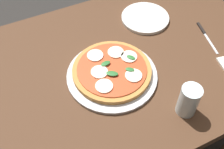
{
  "coord_description": "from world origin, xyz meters",
  "views": [
    {
      "loc": [
        0.34,
        0.62,
        1.53
      ],
      "look_at": [
        0.06,
        0.05,
        0.74
      ],
      "focal_mm": 44.97,
      "sensor_mm": 36.0,
      "label": 1
    }
  ],
  "objects": [
    {
      "name": "glass_cup",
      "position": [
        -0.09,
        0.28,
        0.79
      ],
      "size": [
        0.07,
        0.07,
        0.12
      ],
      "primitive_type": "cylinder",
      "color": "silver",
      "rests_on": "dining_table"
    },
    {
      "name": "plate_white",
      "position": [
        -0.21,
        -0.18,
        0.74
      ],
      "size": [
        0.21,
        0.21,
        0.01
      ],
      "primitive_type": "cylinder",
      "color": "white",
      "rests_on": "dining_table"
    },
    {
      "name": "pizza",
      "position": [
        0.06,
        0.04,
        0.76
      ],
      "size": [
        0.29,
        0.29,
        0.03
      ],
      "color": "#C6843F",
      "rests_on": "serving_tray"
    },
    {
      "name": "dining_table",
      "position": [
        0.0,
        0.0,
        0.62
      ],
      "size": [
        1.2,
        0.82,
        0.73
      ],
      "color": "#4C301E",
      "rests_on": "ground_plane"
    },
    {
      "name": "knife",
      "position": [
        -0.38,
        0.01,
        0.74
      ],
      "size": [
        0.05,
        0.18,
        0.01
      ],
      "color": "black",
      "rests_on": "dining_table"
    },
    {
      "name": "serving_tray",
      "position": [
        0.06,
        0.05,
        0.74
      ],
      "size": [
        0.33,
        0.33,
        0.01
      ],
      "primitive_type": "cylinder",
      "color": "silver",
      "rests_on": "dining_table"
    },
    {
      "name": "ground_plane",
      "position": [
        0.0,
        0.0,
        0.0
      ],
      "size": [
        6.0,
        6.0,
        0.0
      ],
      "primitive_type": "plane",
      "color": "#2D2B28"
    }
  ]
}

